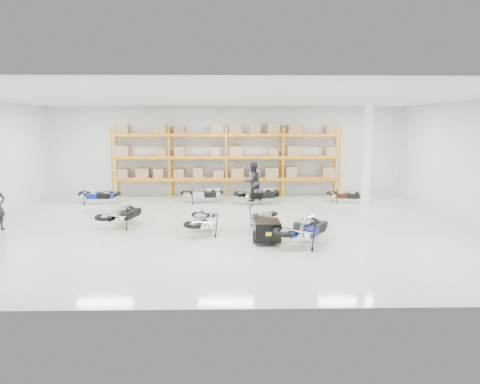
{
  "coord_description": "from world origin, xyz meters",
  "views": [
    {
      "loc": [
        0.25,
        -14.99,
        3.61
      ],
      "look_at": [
        0.57,
        0.91,
        1.1
      ],
      "focal_mm": 32.0,
      "sensor_mm": 36.0,
      "label": 1
    }
  ],
  "objects_px": {
    "moto_silver_left": "(203,217)",
    "person_back": "(253,182)",
    "trailer": "(267,230)",
    "moto_back_a": "(98,192)",
    "moto_back_d": "(346,193)",
    "moto_back_c": "(258,191)",
    "moto_back_b": "(202,191)",
    "moto_black_far_left": "(122,211)",
    "moto_touring_right": "(263,216)",
    "moto_blue_centre": "(305,224)"
  },
  "relations": [
    {
      "from": "moto_back_a",
      "to": "moto_back_d",
      "type": "relative_size",
      "value": 1.1
    },
    {
      "from": "person_back",
      "to": "moto_back_b",
      "type": "bearing_deg",
      "value": -21.3
    },
    {
      "from": "person_back",
      "to": "trailer",
      "type": "bearing_deg",
      "value": 59.5
    },
    {
      "from": "trailer",
      "to": "moto_touring_right",
      "type": "bearing_deg",
      "value": 88.89
    },
    {
      "from": "moto_back_a",
      "to": "moto_back_b",
      "type": "bearing_deg",
      "value": -85.25
    },
    {
      "from": "trailer",
      "to": "person_back",
      "type": "relative_size",
      "value": 0.89
    },
    {
      "from": "moto_blue_centre",
      "to": "moto_back_b",
      "type": "xyz_separation_m",
      "value": [
        -3.61,
        7.13,
        -0.09
      ]
    },
    {
      "from": "moto_back_d",
      "to": "moto_black_far_left",
      "type": "bearing_deg",
      "value": 130.94
    },
    {
      "from": "trailer",
      "to": "moto_back_c",
      "type": "distance_m",
      "value": 6.57
    },
    {
      "from": "moto_silver_left",
      "to": "moto_back_c",
      "type": "relative_size",
      "value": 0.96
    },
    {
      "from": "moto_black_far_left",
      "to": "moto_touring_right",
      "type": "bearing_deg",
      "value": -170.32
    },
    {
      "from": "moto_back_d",
      "to": "trailer",
      "type": "bearing_deg",
      "value": 162.96
    },
    {
      "from": "moto_touring_right",
      "to": "moto_back_b",
      "type": "relative_size",
      "value": 0.98
    },
    {
      "from": "moto_back_d",
      "to": "moto_back_c",
      "type": "bearing_deg",
      "value": 108.08
    },
    {
      "from": "moto_black_far_left",
      "to": "moto_touring_right",
      "type": "xyz_separation_m",
      "value": [
        5.01,
        -0.7,
        -0.04
      ]
    },
    {
      "from": "person_back",
      "to": "moto_back_a",
      "type": "bearing_deg",
      "value": -26.34
    },
    {
      "from": "trailer",
      "to": "moto_black_far_left",
      "type": "bearing_deg",
      "value": 154.28
    },
    {
      "from": "moto_back_d",
      "to": "moto_blue_centre",
      "type": "bearing_deg",
      "value": 170.91
    },
    {
      "from": "moto_silver_left",
      "to": "moto_touring_right",
      "type": "distance_m",
      "value": 2.06
    },
    {
      "from": "moto_back_c",
      "to": "person_back",
      "type": "distance_m",
      "value": 0.92
    },
    {
      "from": "moto_silver_left",
      "to": "moto_back_d",
      "type": "height_order",
      "value": "moto_silver_left"
    },
    {
      "from": "moto_black_far_left",
      "to": "moto_back_d",
      "type": "height_order",
      "value": "moto_black_far_left"
    },
    {
      "from": "moto_touring_right",
      "to": "moto_silver_left",
      "type": "bearing_deg",
      "value": -163.93
    },
    {
      "from": "moto_touring_right",
      "to": "trailer",
      "type": "bearing_deg",
      "value": -83.38
    },
    {
      "from": "moto_back_b",
      "to": "person_back",
      "type": "xyz_separation_m",
      "value": [
        2.38,
        0.41,
        0.4
      ]
    },
    {
      "from": "moto_black_far_left",
      "to": "moto_back_c",
      "type": "relative_size",
      "value": 0.97
    },
    {
      "from": "moto_blue_centre",
      "to": "moto_silver_left",
      "type": "distance_m",
      "value": 3.48
    },
    {
      "from": "moto_back_a",
      "to": "moto_back_d",
      "type": "distance_m",
      "value": 11.51
    },
    {
      "from": "moto_black_far_left",
      "to": "moto_back_a",
      "type": "distance_m",
      "value": 5.03
    },
    {
      "from": "moto_back_b",
      "to": "moto_silver_left",
      "type": "bearing_deg",
      "value": 176.69
    },
    {
      "from": "moto_blue_centre",
      "to": "moto_back_b",
      "type": "distance_m",
      "value": 7.99
    },
    {
      "from": "moto_back_c",
      "to": "moto_back_d",
      "type": "relative_size",
      "value": 1.22
    },
    {
      "from": "moto_blue_centre",
      "to": "moto_back_c",
      "type": "bearing_deg",
      "value": -45.01
    },
    {
      "from": "moto_touring_right",
      "to": "moto_back_d",
      "type": "distance_m",
      "value": 6.71
    },
    {
      "from": "moto_black_far_left",
      "to": "moto_back_a",
      "type": "xyz_separation_m",
      "value": [
        -2.24,
        4.5,
        -0.04
      ]
    },
    {
      "from": "moto_black_far_left",
      "to": "trailer",
      "type": "height_order",
      "value": "moto_black_far_left"
    },
    {
      "from": "moto_blue_centre",
      "to": "moto_black_far_left",
      "type": "bearing_deg",
      "value": 14.89
    },
    {
      "from": "moto_back_d",
      "to": "moto_touring_right",
      "type": "bearing_deg",
      "value": 155.68
    },
    {
      "from": "trailer",
      "to": "person_back",
      "type": "xyz_separation_m",
      "value": [
        -0.07,
        7.39,
        0.53
      ]
    },
    {
      "from": "moto_back_d",
      "to": "person_back",
      "type": "distance_m",
      "value": 4.41
    },
    {
      "from": "moto_touring_right",
      "to": "moto_back_d",
      "type": "relative_size",
      "value": 1.09
    },
    {
      "from": "moto_blue_centre",
      "to": "moto_back_d",
      "type": "distance_m",
      "value": 7.6
    },
    {
      "from": "moto_back_d",
      "to": "person_back",
      "type": "height_order",
      "value": "person_back"
    },
    {
      "from": "moto_silver_left",
      "to": "person_back",
      "type": "distance_m",
      "value": 6.45
    },
    {
      "from": "trailer",
      "to": "moto_back_a",
      "type": "relative_size",
      "value": 0.96
    },
    {
      "from": "moto_touring_right",
      "to": "moto_blue_centre",
      "type": "bearing_deg",
      "value": -50.11
    },
    {
      "from": "moto_silver_left",
      "to": "trailer",
      "type": "bearing_deg",
      "value": 152.82
    },
    {
      "from": "trailer",
      "to": "moto_back_b",
      "type": "bearing_deg",
      "value": 108.29
    },
    {
      "from": "moto_touring_right",
      "to": "trailer",
      "type": "xyz_separation_m",
      "value": [
        0.0,
        -1.6,
        -0.12
      ]
    },
    {
      "from": "moto_black_far_left",
      "to": "moto_touring_right",
      "type": "distance_m",
      "value": 5.06
    }
  ]
}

